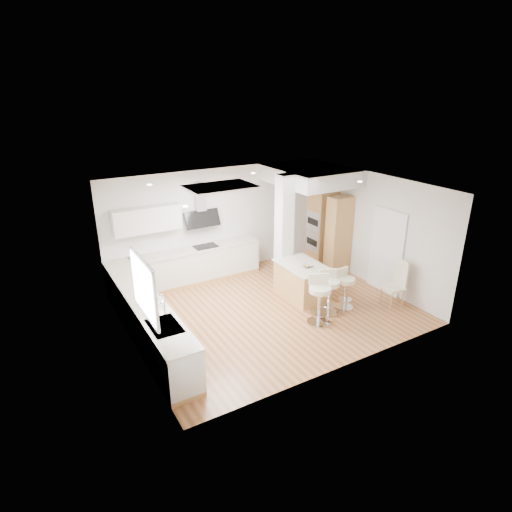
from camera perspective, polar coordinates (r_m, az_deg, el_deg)
ground at (r=9.76m, az=1.53°, el=-7.07°), size 6.00×6.00×0.00m
ceiling at (r=9.76m, az=1.53°, el=-7.07°), size 6.00×5.00×0.02m
wall_back at (r=11.25m, az=-5.15°, el=4.57°), size 6.00×0.04×2.80m
wall_left at (r=8.11m, az=-16.70°, el=-3.28°), size 0.04×5.00×2.80m
wall_right at (r=10.98m, az=15.06°, el=3.45°), size 0.04×5.00×2.80m
skylight at (r=8.91m, az=-4.73°, el=9.13°), size 4.10×2.10×0.06m
window_left at (r=7.20m, az=-14.78°, el=-3.74°), size 0.06×1.28×1.07m
doorway_right at (r=10.70m, az=16.99°, el=0.49°), size 0.05×1.00×2.10m
counter_left at (r=8.79m, az=-14.53°, el=-7.90°), size 0.63×4.50×1.35m
counter_back at (r=10.91m, az=-8.73°, el=-0.09°), size 3.62×0.63×2.50m
pillar at (r=10.46m, az=3.75°, el=3.28°), size 0.35×0.35×2.80m
soffit at (r=11.11m, az=7.17°, el=10.65°), size 1.78×2.20×0.40m
oven_column at (r=11.72m, az=9.57°, el=3.26°), size 0.63×1.21×2.10m
peninsula at (r=10.21m, az=6.17°, el=-3.26°), size 0.90×1.35×0.88m
bar_stool_a at (r=9.06m, az=8.45°, el=-5.45°), size 0.64×0.64×1.07m
bar_stool_b at (r=9.49m, az=9.72°, el=-4.48°), size 0.60×0.60×1.00m
bar_stool_c at (r=9.81m, az=11.77°, el=-4.00°), size 0.44×0.44×0.93m
dining_chair at (r=10.19m, az=18.29°, el=-3.26°), size 0.47×0.47×1.10m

